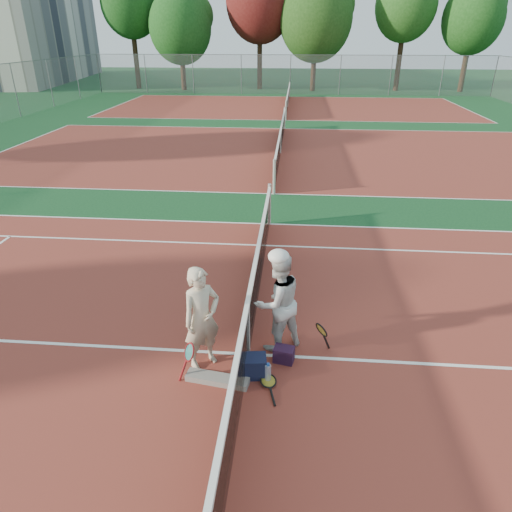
# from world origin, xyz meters

# --- Properties ---
(ground) EXTENTS (130.00, 130.00, 0.00)m
(ground) POSITION_xyz_m (0.00, 0.00, 0.00)
(ground) COLOR #103E1C
(ground) RESTS_ON ground
(court_main) EXTENTS (23.77, 10.97, 0.01)m
(court_main) POSITION_xyz_m (0.00, 0.00, 0.00)
(court_main) COLOR maroon
(court_main) RESTS_ON ground
(court_far_a) EXTENTS (23.77, 10.97, 0.01)m
(court_far_a) POSITION_xyz_m (0.00, 13.50, 0.00)
(court_far_a) COLOR maroon
(court_far_a) RESTS_ON ground
(court_far_b) EXTENTS (23.77, 10.97, 0.01)m
(court_far_b) POSITION_xyz_m (0.00, 27.00, 0.00)
(court_far_b) COLOR maroon
(court_far_b) RESTS_ON ground
(net_main) EXTENTS (0.10, 10.98, 1.02)m
(net_main) POSITION_xyz_m (0.00, 0.00, 0.51)
(net_main) COLOR black
(net_main) RESTS_ON ground
(net_far_a) EXTENTS (0.10, 10.98, 1.02)m
(net_far_a) POSITION_xyz_m (0.00, 13.50, 0.51)
(net_far_a) COLOR black
(net_far_a) RESTS_ON ground
(net_far_b) EXTENTS (0.10, 10.98, 1.02)m
(net_far_b) POSITION_xyz_m (0.00, 27.00, 0.51)
(net_far_b) COLOR black
(net_far_b) RESTS_ON ground
(fence_back) EXTENTS (32.00, 0.06, 3.00)m
(fence_back) POSITION_xyz_m (0.00, 34.00, 1.50)
(fence_back) COLOR slate
(fence_back) RESTS_ON ground
(apartment_block) EXTENTS (12.96, 23.18, 15.00)m
(apartment_block) POSITION_xyz_m (-28.00, 44.00, 7.50)
(apartment_block) COLOR beige
(apartment_block) RESTS_ON ground
(player_a) EXTENTS (0.70, 0.69, 1.63)m
(player_a) POSITION_xyz_m (-0.66, -0.25, 0.82)
(player_a) COLOR beige
(player_a) RESTS_ON ground
(player_b) EXTENTS (1.02, 0.97, 1.65)m
(player_b) POSITION_xyz_m (0.43, 0.27, 0.83)
(player_b) COLOR silver
(player_b) RESTS_ON ground
(racket_red) EXTENTS (0.37, 0.37, 0.56)m
(racket_red) POSITION_xyz_m (-0.80, -0.57, 0.28)
(racket_red) COLOR maroon
(racket_red) RESTS_ON ground
(racket_black_held) EXTENTS (0.38, 0.38, 0.56)m
(racket_black_held) POSITION_xyz_m (1.13, 0.14, 0.28)
(racket_black_held) COLOR black
(racket_black_held) RESTS_ON ground
(racket_spare) EXTENTS (0.41, 0.65, 0.07)m
(racket_spare) POSITION_xyz_m (0.35, -0.63, 0.04)
(racket_spare) COLOR black
(racket_spare) RESTS_ON ground
(sports_bag_navy) EXTENTS (0.45, 0.34, 0.33)m
(sports_bag_navy) POSITION_xyz_m (0.10, -0.48, 0.17)
(sports_bag_navy) COLOR black
(sports_bag_navy) RESTS_ON ground
(sports_bag_purple) EXTENTS (0.34, 0.27, 0.25)m
(sports_bag_purple) POSITION_xyz_m (0.56, -0.11, 0.12)
(sports_bag_purple) COLOR black
(sports_bag_purple) RESTS_ON ground
(net_cover_canvas) EXTENTS (0.95, 0.36, 0.10)m
(net_cover_canvas) POSITION_xyz_m (-0.39, -0.67, 0.05)
(net_cover_canvas) COLOR slate
(net_cover_canvas) RESTS_ON ground
(water_bottle) EXTENTS (0.09, 0.09, 0.30)m
(water_bottle) POSITION_xyz_m (0.35, -0.60, 0.15)
(water_bottle) COLOR #C9E1FF
(water_bottle) RESTS_ON ground
(tree_back_0) EXTENTS (5.02, 5.02, 9.78)m
(tree_back_0) POSITION_xyz_m (-13.86, 37.52, 6.87)
(tree_back_0) COLOR #382314
(tree_back_0) RESTS_ON ground
(tree_back_1) EXTENTS (5.26, 5.26, 8.05)m
(tree_back_1) POSITION_xyz_m (-9.45, 36.64, 5.01)
(tree_back_1) COLOR #382314
(tree_back_1) RESTS_ON ground
(tree_back_maroon) EXTENTS (5.75, 5.75, 10.23)m
(tree_back_maroon) POSITION_xyz_m (-2.79, 37.81, 6.91)
(tree_back_maroon) COLOR #382314
(tree_back_maroon) RESTS_ON ground
(tree_back_3) EXTENTS (6.01, 6.01, 9.13)m
(tree_back_3) POSITION_xyz_m (1.93, 36.79, 5.66)
(tree_back_3) COLOR #382314
(tree_back_3) RESTS_ON ground
(tree_back_4) EXTENTS (4.99, 4.99, 9.51)m
(tree_back_4) POSITION_xyz_m (9.23, 37.67, 6.61)
(tree_back_4) COLOR #382314
(tree_back_4) RESTS_ON ground
(tree_back_5) EXTENTS (4.84, 4.84, 8.42)m
(tree_back_5) POSITION_xyz_m (14.58, 37.13, 5.61)
(tree_back_5) COLOR #382314
(tree_back_5) RESTS_ON ground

